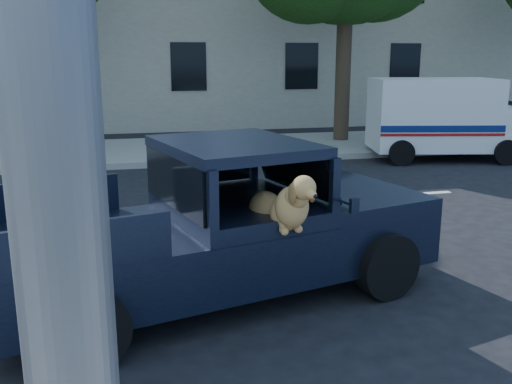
% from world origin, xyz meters
% --- Properties ---
extents(ground, '(120.00, 120.00, 0.00)m').
position_xyz_m(ground, '(0.00, 0.00, 0.00)').
color(ground, black).
rests_on(ground, ground).
extents(far_sidewalk, '(60.00, 4.00, 0.15)m').
position_xyz_m(far_sidewalk, '(0.00, 9.20, 0.07)').
color(far_sidewalk, gray).
rests_on(far_sidewalk, ground).
extents(lane_stripes, '(21.60, 0.14, 0.01)m').
position_xyz_m(lane_stripes, '(2.00, 3.40, 0.01)').
color(lane_stripes, silver).
rests_on(lane_stripes, ground).
extents(building_main, '(26.00, 6.00, 9.00)m').
position_xyz_m(building_main, '(3.00, 16.50, 4.50)').
color(building_main, beige).
rests_on(building_main, ground).
extents(pickup_truck, '(5.08, 3.03, 1.71)m').
position_xyz_m(pickup_truck, '(-0.48, -0.36, 0.58)').
color(pickup_truck, black).
rests_on(pickup_truck, ground).
extents(mail_truck, '(3.97, 2.52, 2.03)m').
position_xyz_m(mail_truck, '(6.54, 6.70, 0.89)').
color(mail_truck, silver).
rests_on(mail_truck, ground).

